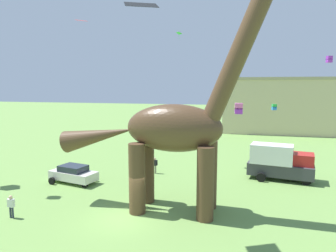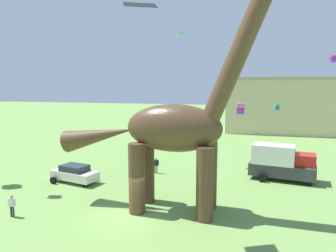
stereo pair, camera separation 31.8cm
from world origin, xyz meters
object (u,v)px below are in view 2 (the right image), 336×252
(person_photographer, at_px, (12,203))
(kite_trailing, at_px, (240,109))
(kite_apex, at_px, (140,5))
(dinosaur_sculpture, at_px, (173,128))
(parked_box_truck, at_px, (281,162))
(kite_far_left, at_px, (333,59))
(kite_near_low, at_px, (84,21))
(person_near_flyer, at_px, (156,164))
(kite_drifting, at_px, (181,33))
(kite_high_left, at_px, (277,107))
(parked_sedan_left, at_px, (75,173))

(person_photographer, distance_m, kite_trailing, 21.35)
(person_photographer, distance_m, kite_apex, 14.71)
(dinosaur_sculpture, relative_size, parked_box_truck, 2.66)
(kite_far_left, height_order, kite_apex, kite_apex)
(kite_near_low, bearing_deg, kite_apex, -55.03)
(parked_box_truck, distance_m, kite_far_left, 18.01)
(kite_far_left, height_order, kite_trailing, kite_far_left)
(kite_near_low, bearing_deg, dinosaur_sculpture, -49.54)
(dinosaur_sculpture, relative_size, kite_trailing, 14.79)
(parked_box_truck, relative_size, person_near_flyer, 3.77)
(kite_apex, xyz_separation_m, kite_drifting, (-1.39, 16.15, 1.19))
(kite_high_left, relative_size, kite_near_low, 0.34)
(kite_drifting, bearing_deg, kite_high_left, 33.10)
(kite_trailing, height_order, kite_near_low, kite_near_low)
(kite_trailing, bearing_deg, person_near_flyer, -155.19)
(person_near_flyer, xyz_separation_m, kite_trailing, (7.69, 3.55, 5.24))
(kite_apex, relative_size, kite_drifting, 2.64)
(kite_drifting, bearing_deg, kite_near_low, 150.03)
(person_photographer, relative_size, kite_high_left, 2.12)
(dinosaur_sculpture, height_order, person_near_flyer, dinosaur_sculpture)
(person_photographer, bearing_deg, parked_sedan_left, -44.15)
(parked_sedan_left, height_order, parked_box_truck, parked_box_truck)
(parked_sedan_left, height_order, kite_drifting, kite_drifting)
(dinosaur_sculpture, xyz_separation_m, person_near_flyer, (-3.69, 8.14, -4.71))
(kite_far_left, relative_size, kite_apex, 0.38)
(kite_high_left, relative_size, kite_trailing, 0.67)
(kite_apex, height_order, kite_trailing, kite_apex)
(person_near_flyer, distance_m, kite_trailing, 9.96)
(parked_sedan_left, bearing_deg, kite_apex, -26.97)
(kite_drifting, bearing_deg, dinosaur_sculpture, -79.70)
(person_photographer, distance_m, kite_high_left, 29.54)
(dinosaur_sculpture, xyz_separation_m, kite_trailing, (4.00, 11.70, 0.52))
(parked_sedan_left, xyz_separation_m, kite_apex, (8.87, -7.23, 11.85))
(person_near_flyer, bearing_deg, dinosaur_sculpture, -102.19)
(parked_sedan_left, xyz_separation_m, parked_box_truck, (17.51, 5.30, 0.84))
(person_near_flyer, relative_size, kite_far_left, 1.93)
(kite_high_left, height_order, kite_near_low, kite_near_low)
(kite_apex, bearing_deg, parked_box_truck, 55.39)
(person_near_flyer, bearing_deg, kite_near_low, 100.79)
(dinosaur_sculpture, distance_m, kite_apex, 7.91)
(kite_high_left, relative_size, kite_drifting, 0.88)
(dinosaur_sculpture, height_order, kite_high_left, dinosaur_sculpture)
(parked_sedan_left, height_order, kite_apex, kite_apex)
(kite_apex, height_order, kite_near_low, kite_near_low)
(parked_box_truck, bearing_deg, person_photographer, -134.37)
(parked_sedan_left, relative_size, person_near_flyer, 2.88)
(person_photographer, xyz_separation_m, kite_far_left, (24.19, 26.10, 10.74))
(parked_sedan_left, relative_size, kite_apex, 2.13)
(kite_far_left, bearing_deg, kite_trailing, -134.47)
(kite_high_left, bearing_deg, parked_sedan_left, -138.68)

